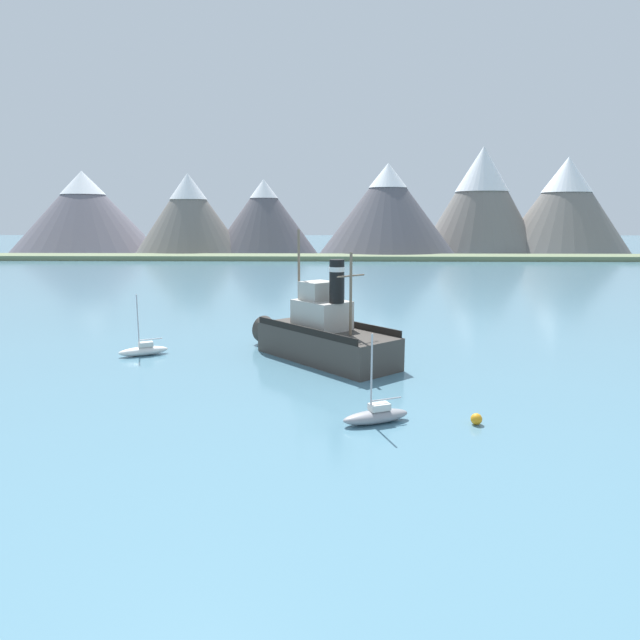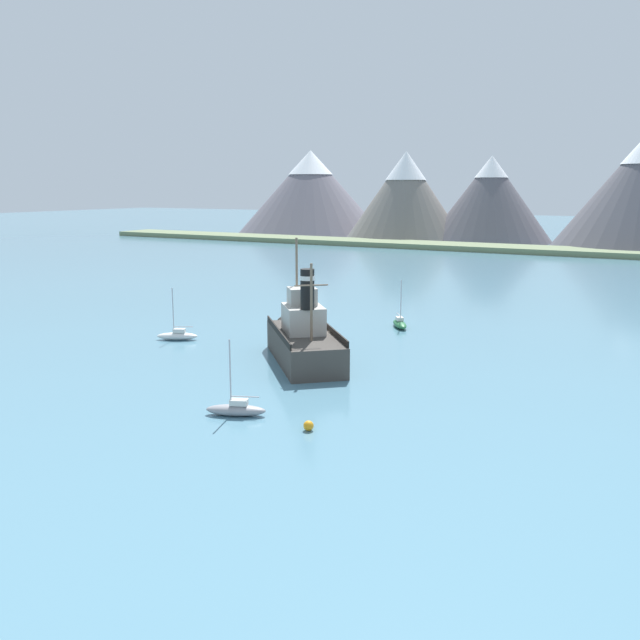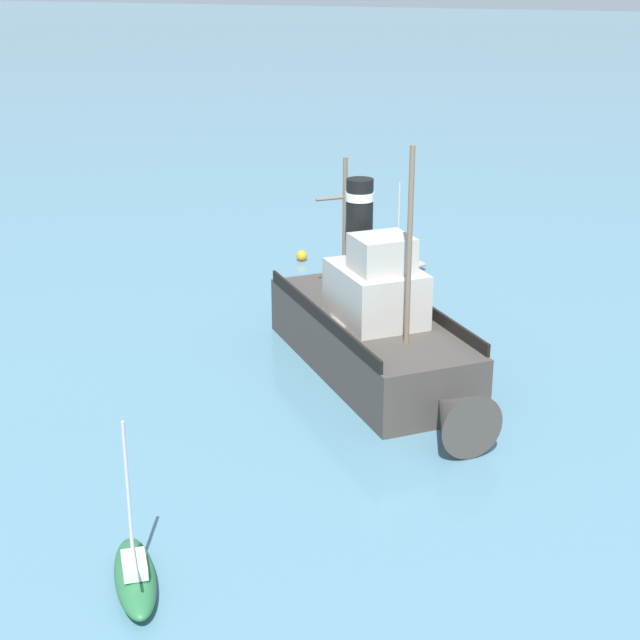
% 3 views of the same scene
% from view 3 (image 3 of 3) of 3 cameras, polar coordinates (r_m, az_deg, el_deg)
% --- Properties ---
extents(ground_plane, '(600.00, 600.00, 0.00)m').
position_cam_3_polar(ground_plane, '(40.52, 2.33, -3.09)').
color(ground_plane, teal).
extents(old_tugboat, '(12.07, 13.02, 9.90)m').
position_cam_3_polar(old_tugboat, '(39.68, 3.28, -0.78)').
color(old_tugboat, '#423D38').
rests_on(old_tugboat, ground).
extents(sailboat_grey, '(3.93, 2.48, 4.90)m').
position_cam_3_polar(sailboat_grey, '(53.61, 4.20, 3.30)').
color(sailboat_grey, gray).
rests_on(sailboat_grey, ground).
extents(sailboat_green, '(3.06, 3.75, 4.90)m').
position_cam_3_polar(sailboat_green, '(27.82, -10.72, -14.39)').
color(sailboat_green, '#286B3D').
rests_on(sailboat_green, ground).
extents(mooring_buoy, '(0.61, 0.61, 0.61)m').
position_cam_3_polar(mooring_buoy, '(55.35, -1.07, 3.77)').
color(mooring_buoy, orange).
rests_on(mooring_buoy, ground).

